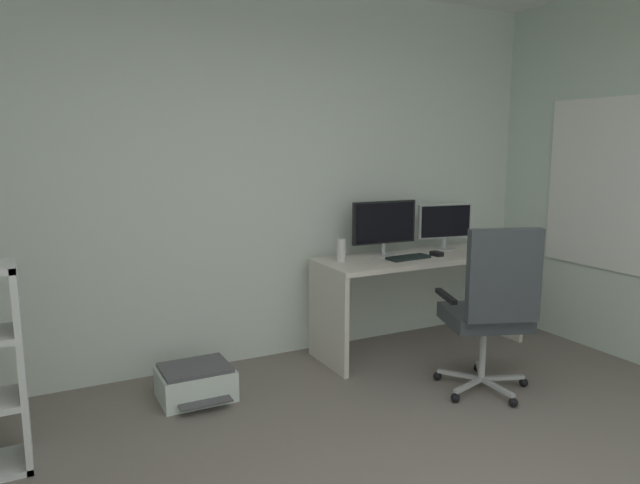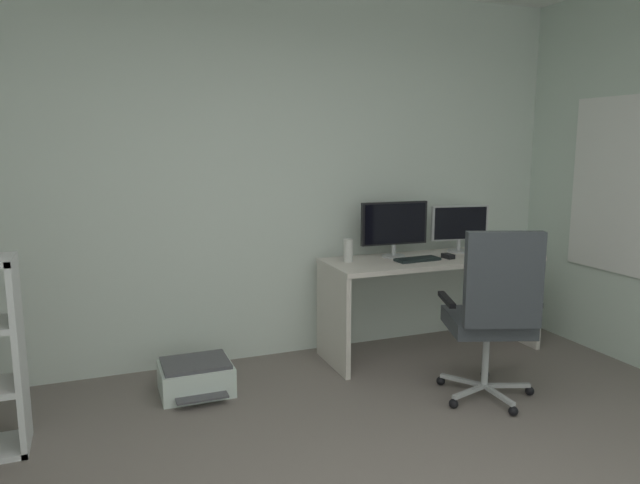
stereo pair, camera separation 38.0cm
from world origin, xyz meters
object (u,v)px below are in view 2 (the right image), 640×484
(monitor_main, at_px, (394,225))
(keyboard, at_px, (417,259))
(office_chair, at_px, (493,309))
(monitor_secondary, at_px, (460,225))
(printer, at_px, (196,377))
(desk, at_px, (432,281))
(desktop_speaker, at_px, (348,250))
(computer_mouse, at_px, (448,256))

(monitor_main, relative_size, keyboard, 1.59)
(office_chair, bearing_deg, monitor_secondary, 66.26)
(office_chair, distance_m, printer, 1.96)
(desk, height_order, office_chair, office_chair)
(desktop_speaker, relative_size, printer, 0.37)
(desk, distance_m, desktop_speaker, 0.73)
(monitor_main, height_order, printer, monitor_main)
(desk, height_order, desktop_speaker, desktop_speaker)
(keyboard, bearing_deg, monitor_main, 111.79)
(desk, height_order, monitor_secondary, monitor_secondary)
(desktop_speaker, xyz_separation_m, printer, (-1.17, -0.19, -0.74))
(monitor_secondary, bearing_deg, keyboard, -158.28)
(printer, bearing_deg, office_chair, -25.90)
(keyboard, height_order, desktop_speaker, desktop_speaker)
(printer, bearing_deg, desk, 3.46)
(keyboard, distance_m, computer_mouse, 0.26)
(printer, bearing_deg, desktop_speaker, 9.31)
(desk, xyz_separation_m, monitor_secondary, (0.32, 0.13, 0.41))
(keyboard, relative_size, computer_mouse, 3.40)
(desk, relative_size, office_chair, 1.50)
(office_chair, bearing_deg, desktop_speaker, 117.47)
(printer, bearing_deg, monitor_main, 8.63)
(monitor_secondary, xyz_separation_m, printer, (-2.17, -0.24, -0.87))
(monitor_secondary, xyz_separation_m, computer_mouse, (-0.23, -0.20, -0.20))
(computer_mouse, bearing_deg, monitor_main, 146.34)
(keyboard, height_order, printer, keyboard)
(desktop_speaker, distance_m, office_chair, 1.17)
(desk, relative_size, monitor_secondary, 3.57)
(keyboard, bearing_deg, desk, 18.67)
(computer_mouse, bearing_deg, desktop_speaker, 164.43)
(computer_mouse, distance_m, printer, 2.05)
(desk, height_order, computer_mouse, computer_mouse)
(monitor_secondary, height_order, computer_mouse, monitor_secondary)
(computer_mouse, xyz_separation_m, office_chair, (-0.23, -0.86, -0.16))
(monitor_main, relative_size, desktop_speaker, 3.18)
(monitor_main, xyz_separation_m, monitor_secondary, (0.59, 0.00, -0.03))
(desktop_speaker, relative_size, office_chair, 0.15)
(desk, bearing_deg, printer, -176.54)
(monitor_main, bearing_deg, keyboard, -64.83)
(desktop_speaker, bearing_deg, computer_mouse, -11.50)
(computer_mouse, relative_size, desktop_speaker, 0.59)
(printer, bearing_deg, monitor_secondary, 6.31)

